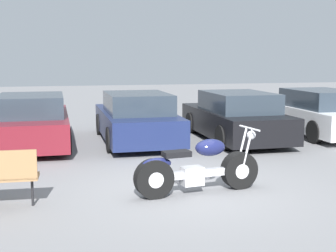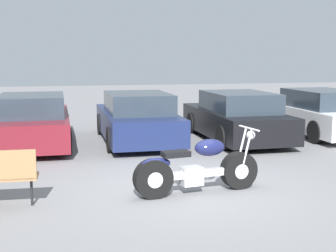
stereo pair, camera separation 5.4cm
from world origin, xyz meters
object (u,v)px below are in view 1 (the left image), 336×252
motorcycle (197,169)px  parked_car_maroon (32,122)px  parked_car_navy (136,119)px  parked_car_white (318,113)px  parked_car_black (235,117)px

motorcycle → parked_car_maroon: parked_car_maroon is taller
parked_car_maroon → parked_car_navy: (2.63, -0.02, 0.00)m
parked_car_navy → parked_car_white: size_ratio=1.00×
parked_car_navy → parked_car_maroon: bearing=179.6°
parked_car_black → motorcycle: bearing=-118.4°
parked_car_black → parked_car_maroon: bearing=176.2°
parked_car_white → motorcycle: bearing=-136.5°
parked_car_maroon → motorcycle: bearing=-60.2°
parked_car_maroon → parked_car_black: 5.28m
parked_car_maroon → parked_car_navy: size_ratio=1.00×
parked_car_maroon → parked_car_white: size_ratio=1.00×
parked_car_maroon → parked_car_white: bearing=-0.4°
parked_car_navy → parked_car_white: (5.27, -0.04, 0.00)m
parked_car_navy → parked_car_white: same height
parked_car_maroon → parked_car_navy: bearing=-0.4°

